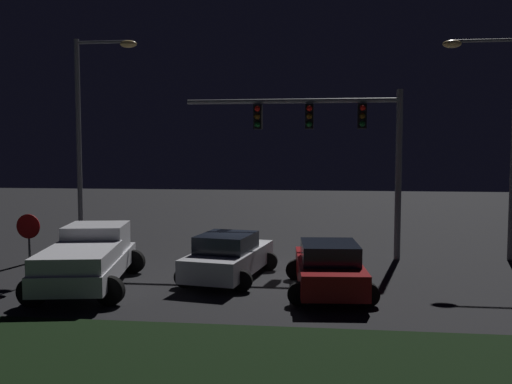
{
  "coord_description": "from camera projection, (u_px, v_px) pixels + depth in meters",
  "views": [
    {
      "loc": [
        2.35,
        -17.85,
        4.17
      ],
      "look_at": [
        0.24,
        0.27,
        2.8
      ],
      "focal_mm": 38.18,
      "sensor_mm": 36.0,
      "label": 1
    }
  ],
  "objects": [
    {
      "name": "street_lamp_right",
      "position": [
        499.0,
        121.0,
        20.53
      ],
      "size": [
        2.8,
        0.44,
        8.46
      ],
      "color": "slate",
      "rests_on": "ground_plane"
    },
    {
      "name": "car_sedan_far",
      "position": [
        329.0,
        267.0,
        16.04
      ],
      "size": [
        2.7,
        4.52,
        1.51
      ],
      "rotation": [
        0.0,
        0.0,
        1.65
      ],
      "color": "maroon",
      "rests_on": "ground_plane"
    },
    {
      "name": "traffic_signal_gantry",
      "position": [
        334.0,
        132.0,
        20.89
      ],
      "size": [
        8.32,
        0.56,
        6.5
      ],
      "color": "slate",
      "rests_on": "ground_plane"
    },
    {
      "name": "grass_median",
      "position": [
        196.0,
        363.0,
        10.6
      ],
      "size": [
        27.11,
        4.45,
        0.1
      ],
      "primitive_type": "cube",
      "color": "black",
      "rests_on": "ground_plane"
    },
    {
      "name": "pickup_truck",
      "position": [
        90.0,
        255.0,
        16.67
      ],
      "size": [
        3.52,
        5.67,
        1.8
      ],
      "rotation": [
        0.0,
        0.0,
        1.75
      ],
      "color": "silver",
      "rests_on": "ground_plane"
    },
    {
      "name": "street_lamp_left",
      "position": [
        90.0,
        119.0,
        22.62
      ],
      "size": [
        2.68,
        0.44,
        8.79
      ],
      "color": "slate",
      "rests_on": "ground_plane"
    },
    {
      "name": "ground_plane",
      "position": [
        248.0,
        275.0,
        18.26
      ],
      "size": [
        80.0,
        80.0,
        0.0
      ],
      "primitive_type": "plane",
      "color": "black"
    },
    {
      "name": "car_sedan",
      "position": [
        229.0,
        256.0,
        17.73
      ],
      "size": [
        2.97,
        4.65,
        1.51
      ],
      "rotation": [
        0.0,
        0.0,
        1.4
      ],
      "color": "silver",
      "rests_on": "ground_plane"
    },
    {
      "name": "stop_sign",
      "position": [
        29.0,
        236.0,
        16.81
      ],
      "size": [
        0.76,
        0.08,
        2.23
      ],
      "color": "slate",
      "rests_on": "ground_plane"
    }
  ]
}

